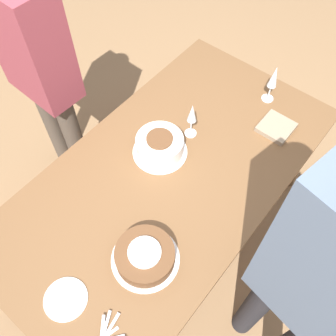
# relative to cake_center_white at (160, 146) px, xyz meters

# --- Properties ---
(ground_plane) EXTENTS (12.00, 12.00, 0.00)m
(ground_plane) POSITION_rel_cake_center_white_xyz_m (-0.07, -0.11, -0.77)
(ground_plane) COLOR #8E6B47
(dining_table) EXTENTS (1.80, 0.96, 0.72)m
(dining_table) POSITION_rel_cake_center_white_xyz_m (-0.07, -0.11, -0.14)
(dining_table) COLOR brown
(dining_table) RESTS_ON ground_plane
(cake_center_white) EXTENTS (0.27, 0.27, 0.12)m
(cake_center_white) POSITION_rel_cake_center_white_xyz_m (0.00, 0.00, 0.00)
(cake_center_white) COLOR white
(cake_center_white) RESTS_ON dining_table
(cake_front_chocolate) EXTENTS (0.29, 0.29, 0.09)m
(cake_front_chocolate) POSITION_rel_cake_center_white_xyz_m (-0.46, -0.31, -0.01)
(cake_front_chocolate) COLOR white
(cake_front_chocolate) RESTS_ON dining_table
(wine_glass_near) EXTENTS (0.06, 0.06, 0.21)m
(wine_glass_near) POSITION_rel_cake_center_white_xyz_m (0.19, -0.05, 0.09)
(wine_glass_near) COLOR silver
(wine_glass_near) RESTS_ON dining_table
(wine_glass_far) EXTENTS (0.07, 0.07, 0.23)m
(wine_glass_far) POSITION_rel_cake_center_white_xyz_m (0.65, -0.23, 0.10)
(wine_glass_far) COLOR silver
(wine_glass_far) RESTS_ON dining_table
(dessert_plate_left) EXTENTS (0.18, 0.18, 0.01)m
(dessert_plate_left) POSITION_rel_cake_center_white_xyz_m (-0.78, -0.17, -0.05)
(dessert_plate_left) COLOR white
(dessert_plate_left) RESTS_ON dining_table
(napkin_stack) EXTENTS (0.17, 0.16, 0.03)m
(napkin_stack) POSITION_rel_cake_center_white_xyz_m (0.50, -0.37, -0.04)
(napkin_stack) COLOR gray
(napkin_stack) RESTS_ON dining_table
(person_cutting) EXTENTS (0.29, 0.43, 1.76)m
(person_cutting) POSITION_rel_cake_center_white_xyz_m (-0.25, -0.88, 0.30)
(person_cutting) COLOR #232328
(person_cutting) RESTS_ON ground_plane
(person_watching) EXTENTS (0.23, 0.41, 1.56)m
(person_watching) POSITION_rel_cake_center_white_xyz_m (-0.08, 0.74, 0.16)
(person_watching) COLOR #4C4238
(person_watching) RESTS_ON ground_plane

